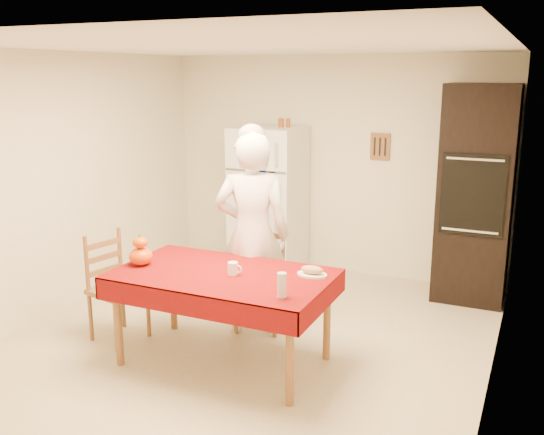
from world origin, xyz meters
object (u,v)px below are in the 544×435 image
Objects in this scene: wine_glass at (282,285)px; bread_plate at (312,275)px; pumpkin_lower at (141,256)px; chair_far at (261,273)px; dining_table at (223,281)px; refrigerator at (269,201)px; seated_woman at (252,235)px; oven_cabinet at (476,195)px; chair_left at (113,282)px; coffee_mug at (233,268)px.

wine_glass is 0.73× the size of bread_plate.
pumpkin_lower is 1.36m from wine_glass.
chair_far reaches higher than wine_glass.
wine_glass is (0.63, -0.29, 0.16)m from dining_table.
refrigerator is 1.65m from chair_far.
seated_woman is (0.60, -1.66, 0.06)m from refrigerator.
oven_cabinet is 9.17× the size of bread_plate.
chair_left is at bearing 11.78° from seated_woman.
refrigerator is 2.38m from dining_table.
refrigerator is 1.00× the size of dining_table.
dining_table is at bearing -161.35° from bread_plate.
seated_woman is 0.98m from pumpkin_lower.
dining_table is (0.65, -2.29, -0.16)m from refrigerator.
oven_cabinet is at bearing 69.27° from wine_glass.
wine_glass is (1.34, -0.19, 0.02)m from pumpkin_lower.
refrigerator is 2.45m from bread_plate.
chair_left is 0.54m from pumpkin_lower.
chair_left reaches higher than wine_glass.
wine_glass is at bearing -63.45° from refrigerator.
wine_glass is at bearing 109.08° from seated_woman.
seated_woman is (-0.05, 0.63, 0.22)m from dining_table.
chair_far is at bearing -42.49° from chair_left.
seated_woman reaches higher than chair_far.
pumpkin_lower reaches higher than dining_table.
bread_plate is (0.72, -0.41, -0.14)m from seated_woman.
chair_left reaches higher than coffee_mug.
chair_left is at bearing 169.69° from wine_glass.
chair_far is at bearing 141.22° from bread_plate.
seated_woman is 7.59× the size of bread_plate.
chair_left is at bearing 178.34° from coffee_mug.
oven_cabinet is at bearing -37.83° from chair_left.
dining_table is at bearing 7.70° from pumpkin_lower.
refrigerator is at bearing 101.01° from chair_far.
chair_left is 0.52× the size of seated_woman.
chair_left is at bearing -173.80° from bread_plate.
seated_woman is at bearing 47.83° from pumpkin_lower.
oven_cabinet is at bearing 31.45° from chair_far.
chair_far is 1.16m from pumpkin_lower.
coffee_mug is (0.75, -2.29, -0.04)m from refrigerator.
wine_glass reaches higher than bread_plate.
coffee_mug is at bearing -158.21° from bread_plate.
chair_far reaches higher than pumpkin_lower.
oven_cabinet is 2.40m from seated_woman.
chair_far is 1.32m from wine_glass.
refrigerator is at bearing 88.68° from pumpkin_lower.
bread_plate reaches higher than dining_table.
seated_woman reaches higher than bread_plate.
wine_glass is at bearing -93.73° from bread_plate.
coffee_mug reaches higher than dining_table.
oven_cabinet is 2.87m from dining_table.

